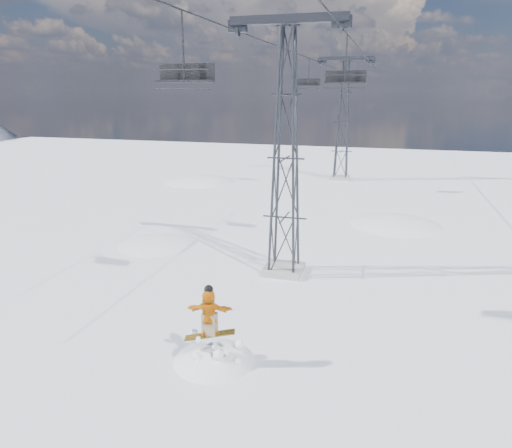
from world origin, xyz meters
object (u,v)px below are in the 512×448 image
Objects in this scene: lift_tower_far at (343,123)px; lift_chair_near at (185,75)px; snowboarder_jump at (215,403)px; lift_tower_near at (286,159)px.

lift_tower_far is 30.82m from lift_chair_near.
lift_chair_near is at bearing 125.57° from snowboarder_jump.
lift_tower_far is at bearing 90.00° from lift_tower_near.
lift_tower_near is 10.65m from snowboarder_jump.
lift_tower_near is 6.89m from lift_chair_near.
lift_tower_near is at bearing -90.00° from lift_tower_far.
lift_tower_near is at bearing 68.36° from lift_chair_near.
lift_tower_near is at bearing 86.34° from snowboarder_jump.
lift_tower_far reaches higher than snowboarder_jump.
lift_tower_near is 1.00× the size of lift_tower_far.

